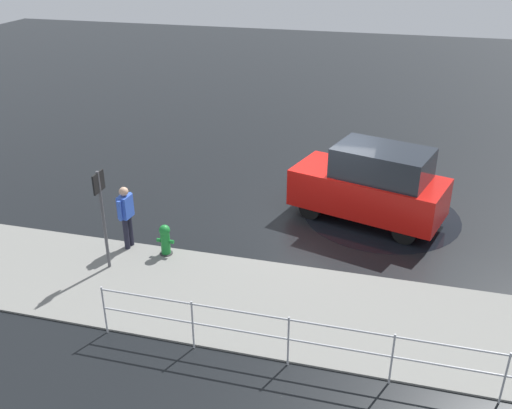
# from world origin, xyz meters

# --- Properties ---
(ground_plane) EXTENTS (60.00, 60.00, 0.00)m
(ground_plane) POSITION_xyz_m (0.00, 0.00, 0.00)
(ground_plane) COLOR black
(kerb_strip) EXTENTS (24.00, 3.20, 0.04)m
(kerb_strip) POSITION_xyz_m (0.00, 4.20, 0.02)
(kerb_strip) COLOR slate
(kerb_strip) RESTS_ON ground
(moving_hatchback) EXTENTS (4.22, 2.73, 2.06)m
(moving_hatchback) POSITION_xyz_m (-1.27, -0.19, 1.03)
(moving_hatchback) COLOR red
(moving_hatchback) RESTS_ON ground
(fire_hydrant) EXTENTS (0.42, 0.31, 0.80)m
(fire_hydrant) POSITION_xyz_m (3.24, 2.88, 0.40)
(fire_hydrant) COLOR #197A2D
(fire_hydrant) RESTS_ON ground
(pedestrian) EXTENTS (0.27, 0.57, 1.62)m
(pedestrian) POSITION_xyz_m (4.23, 2.79, 0.96)
(pedestrian) COLOR blue
(pedestrian) RESTS_ON ground
(metal_railing) EXTENTS (8.91, 0.04, 1.05)m
(metal_railing) POSITION_xyz_m (-1.23, 5.85, 0.72)
(metal_railing) COLOR #B7BABF
(metal_railing) RESTS_ON ground
(sign_post) EXTENTS (0.07, 0.44, 2.40)m
(sign_post) POSITION_xyz_m (4.27, 3.75, 1.58)
(sign_post) COLOR #4C4C51
(sign_post) RESTS_ON ground
(puddle_patch) EXTENTS (4.19, 4.19, 0.01)m
(puddle_patch) POSITION_xyz_m (-1.58, -0.56, 0.00)
(puddle_patch) COLOR black
(puddle_patch) RESTS_ON ground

